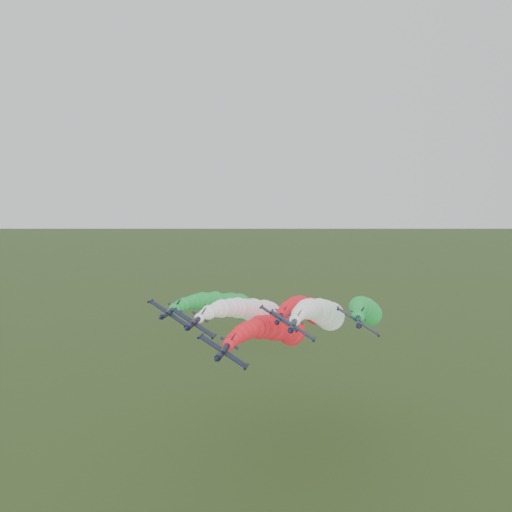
# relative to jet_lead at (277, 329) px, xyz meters

# --- Properties ---
(jet_lead) EXTENTS (12.86, 64.95, 18.24)m
(jet_lead) POSITION_rel_jet_lead_xyz_m (0.00, 0.00, 0.00)
(jet_lead) COLOR black
(jet_lead) RESTS_ON ground
(jet_inner_left) EXTENTS (12.98, 65.06, 18.35)m
(jet_inner_left) POSITION_rel_jet_lead_xyz_m (-7.69, 11.39, 1.27)
(jet_inner_left) COLOR black
(jet_inner_left) RESTS_ON ground
(jet_inner_right) EXTENTS (13.07, 65.16, 18.45)m
(jet_inner_right) POSITION_rel_jet_lead_xyz_m (10.33, 11.39, 1.75)
(jet_inner_right) COLOR black
(jet_inner_right) RESTS_ON ground
(jet_outer_left) EXTENTS (12.57, 64.66, 17.95)m
(jet_outer_left) POSITION_rel_jet_lead_xyz_m (-15.84, 18.72, 1.11)
(jet_outer_left) COLOR black
(jet_outer_left) RESTS_ON ground
(jet_outer_right) EXTENTS (12.55, 64.64, 17.93)m
(jet_outer_right) POSITION_rel_jet_lead_xyz_m (21.59, 17.58, 1.48)
(jet_outer_right) COLOR black
(jet_outer_right) RESTS_ON ground
(jet_trail) EXTENTS (12.78, 64.86, 18.15)m
(jet_trail) POSITION_rel_jet_lead_xyz_m (5.78, 25.77, -0.79)
(jet_trail) COLOR black
(jet_trail) RESTS_ON ground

